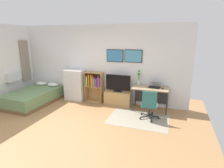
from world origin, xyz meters
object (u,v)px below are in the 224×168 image
object	(u,v)px
tv_stand	(118,98)
computer_mouse	(163,88)
bed	(34,96)
desk	(151,91)
bamboo_vase	(139,78)
dresser	(75,85)
laptop	(155,85)
office_chair	(149,104)
television	(118,83)
bookshelf	(94,84)

from	to	relation	value
tv_stand	computer_mouse	xyz separation A→B (m)	(1.47, -0.11, 0.51)
bed	computer_mouse	xyz separation A→B (m)	(4.35, 0.70, 0.52)
desk	bamboo_vase	xyz separation A→B (m)	(-0.42, 0.13, 0.37)
dresser	laptop	world-z (taller)	dresser
office_chair	computer_mouse	bearing A→B (deg)	62.77
dresser	laptop	bearing A→B (deg)	0.60
office_chair	bamboo_vase	bearing A→B (deg)	113.59
dresser	television	world-z (taller)	dresser
tv_stand	bamboo_vase	distance (m)	1.00
tv_stand	bamboo_vase	bearing A→B (deg)	8.66
laptop	bookshelf	bearing A→B (deg)	-172.44
bed	tv_stand	size ratio (longest dim) A/B	2.23
bed	laptop	world-z (taller)	laptop
dresser	computer_mouse	bearing A→B (deg)	-1.64
dresser	bookshelf	bearing A→B (deg)	4.36
tv_stand	dresser	bearing A→B (deg)	-179.48
dresser	laptop	xyz separation A→B (m)	(2.87, 0.03, 0.24)
dresser	bookshelf	size ratio (longest dim) A/B	1.04
dresser	desk	distance (m)	2.76
bookshelf	television	size ratio (longest dim) A/B	1.27
office_chair	bookshelf	bearing A→B (deg)	152.74
dresser	desk	world-z (taller)	dresser
office_chair	computer_mouse	size ratio (longest dim) A/B	8.27
dresser	office_chair	size ratio (longest dim) A/B	1.31
dresser	office_chair	distance (m)	2.95
bookshelf	laptop	distance (m)	2.14
office_chair	bamboo_vase	distance (m)	1.18
computer_mouse	bamboo_vase	size ratio (longest dim) A/B	0.21
tv_stand	bamboo_vase	xyz separation A→B (m)	(0.67, 0.10, 0.74)
desk	office_chair	distance (m)	0.82
laptop	bamboo_vase	world-z (taller)	bamboo_vase
tv_stand	laptop	distance (m)	1.34
office_chair	bamboo_vase	world-z (taller)	bamboo_vase
bed	tv_stand	xyz separation A→B (m)	(2.88, 0.80, 0.01)
dresser	office_chair	bearing A→B (deg)	-15.93
bamboo_vase	dresser	bearing A→B (deg)	-177.11
bed	desk	world-z (taller)	desk
tv_stand	laptop	xyz separation A→B (m)	(1.21, 0.01, 0.56)
bed	bookshelf	distance (m)	2.17
office_chair	laptop	xyz separation A→B (m)	(0.04, 0.84, 0.34)
tv_stand	computer_mouse	world-z (taller)	computer_mouse
dresser	bed	bearing A→B (deg)	-147.03
television	laptop	xyz separation A→B (m)	(1.21, 0.04, 0.03)
bookshelf	computer_mouse	world-z (taller)	bookshelf
bookshelf	computer_mouse	size ratio (longest dim) A/B	10.38
television	computer_mouse	distance (m)	1.48
television	office_chair	bearing A→B (deg)	-34.31
desk	laptop	world-z (taller)	laptop
bed	laptop	size ratio (longest dim) A/B	4.76
desk	bamboo_vase	size ratio (longest dim) A/B	2.20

